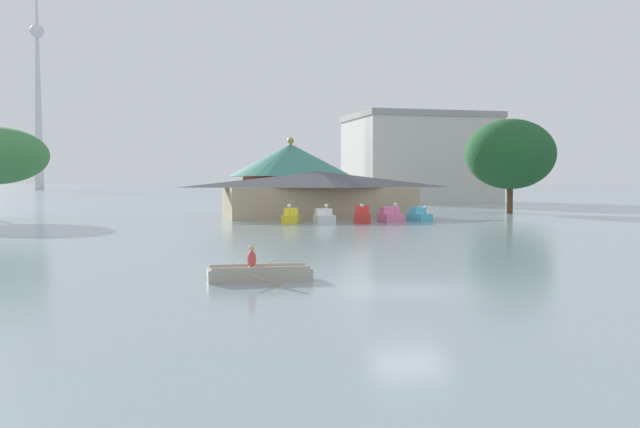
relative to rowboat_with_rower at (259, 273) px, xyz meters
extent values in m
plane|color=gray|center=(4.30, -3.56, -0.26)|extent=(2000.00, 2000.00, 0.00)
cube|color=#ADA393|center=(0.01, 0.00, -0.04)|extent=(3.75, 1.40, 0.45)
cube|color=#ADA393|center=(0.04, 0.55, 0.24)|extent=(3.51, 0.29, 0.10)
cube|color=#ADA393|center=(-0.02, -0.55, 0.24)|extent=(3.51, 0.29, 0.10)
cube|color=#997F5B|center=(-0.26, 0.01, 0.21)|extent=(0.29, 1.04, 0.04)
ellipsoid|color=#BF3F3F|center=(-0.26, 0.01, 0.52)|extent=(0.34, 0.46, 0.59)
sphere|color=tan|center=(-0.26, 0.01, 0.93)|extent=(0.22, 0.22, 0.22)
cylinder|color=tan|center=(0.00, 1.48, -0.03)|extent=(1.76, 0.14, 0.69)
cylinder|color=tan|center=(-0.16, -1.47, -0.03)|extent=(1.76, 0.14, 0.69)
cube|color=yellow|center=(8.81, 34.70, 0.08)|extent=(2.03, 2.71, 0.68)
cube|color=yellow|center=(8.91, 34.99, 0.72)|extent=(1.43, 1.39, 0.61)
cylinder|color=yellow|center=(8.51, 33.79, 0.75)|extent=(0.14, 0.14, 0.66)
sphere|color=white|center=(8.51, 33.79, 1.25)|extent=(0.33, 0.33, 0.33)
cube|color=white|center=(11.63, 34.23, 0.09)|extent=(1.69, 2.50, 0.70)
cube|color=white|center=(11.65, 34.53, 0.70)|extent=(1.37, 1.17, 0.54)
cylinder|color=white|center=(11.56, 33.27, 0.75)|extent=(0.14, 0.14, 0.64)
sphere|color=white|center=(11.56, 33.27, 1.24)|extent=(0.33, 0.33, 0.33)
cube|color=red|center=(14.81, 33.59, 0.13)|extent=(2.12, 2.83, 0.78)
cube|color=#E8423C|center=(14.91, 33.88, 0.89)|extent=(1.46, 1.45, 0.74)
cylinder|color=red|center=(14.47, 32.64, 0.82)|extent=(0.14, 0.14, 0.60)
sphere|color=white|center=(14.47, 32.64, 1.27)|extent=(0.30, 0.30, 0.30)
cube|color=pink|center=(17.69, 34.36, 0.09)|extent=(1.76, 2.81, 0.71)
cube|color=pink|center=(17.70, 34.70, 0.76)|extent=(1.47, 1.28, 0.63)
cylinder|color=pink|center=(17.67, 33.25, 0.80)|extent=(0.14, 0.14, 0.70)
sphere|color=white|center=(17.67, 33.25, 1.31)|extent=(0.33, 0.33, 0.33)
cube|color=#4CB7CC|center=(20.57, 34.92, 0.07)|extent=(1.84, 2.51, 0.66)
cube|color=#5DCDE2|center=(20.49, 35.19, 0.72)|extent=(1.33, 1.26, 0.64)
cylinder|color=#4CB7CC|center=(20.80, 34.05, 0.62)|extent=(0.14, 0.14, 0.46)
sphere|color=white|center=(20.80, 34.05, 1.01)|extent=(0.31, 0.31, 0.31)
cube|color=tan|center=(13.38, 42.44, 1.23)|extent=(17.90, 6.89, 2.97)
pyramid|color=#4C4C51|center=(13.38, 42.44, 3.48)|extent=(19.33, 7.92, 1.54)
cylinder|color=brown|center=(12.02, 49.21, 1.77)|extent=(10.00, 10.00, 4.06)
cone|color=#387F6B|center=(12.02, 49.21, 5.50)|extent=(13.07, 13.07, 3.40)
sphere|color=#B7993D|center=(12.02, 49.21, 7.55)|extent=(0.70, 0.70, 0.70)
cylinder|color=brown|center=(36.42, 47.29, 1.08)|extent=(0.68, 0.68, 2.69)
ellipsoid|color=#1E5128|center=(36.42, 47.29, 6.30)|extent=(9.90, 9.90, 7.74)
cube|color=beige|center=(44.43, 92.66, 6.78)|extent=(23.12, 17.70, 14.08)
cube|color=#999993|center=(44.43, 92.66, 14.32)|extent=(23.58, 18.05, 1.00)
cone|color=silver|center=(-39.07, 291.25, 49.60)|extent=(3.77, 3.77, 99.72)
sphere|color=silver|center=(-39.07, 291.25, 63.73)|extent=(5.54, 5.54, 5.54)
camera|label=1|loc=(-4.53, -25.84, 3.30)|focal=41.20mm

